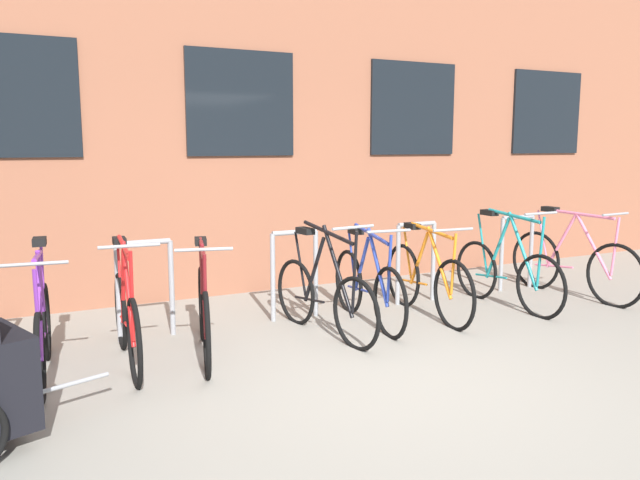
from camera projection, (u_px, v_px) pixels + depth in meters
ground_plane at (387, 380)px, 4.79m from camera, size 42.00×42.00×0.00m
storefront_building at (179, 73)px, 9.65m from camera, size 28.00×5.60×5.72m
bike_rack at (295, 267)px, 6.43m from camera, size 6.53×0.05×0.92m
bicycle_orange at (427, 280)px, 6.55m from camera, size 0.44×1.70×1.00m
bicycle_black at (324, 296)px, 5.90m from camera, size 0.44×1.64×1.10m
bicycle_teal at (507, 272)px, 6.92m from camera, size 0.44×1.67×1.11m
bicycle_maroon at (204, 312)px, 5.33m from camera, size 0.54×1.63×1.01m
bicycle_blue at (368, 286)px, 6.28m from camera, size 0.44×1.66×1.02m
bicycle_purple at (43, 330)px, 4.83m from camera, size 0.44×1.62×1.06m
bicycle_pink at (573, 263)px, 7.40m from camera, size 0.44×1.82×1.06m
bicycle_red at (127, 318)px, 5.10m from camera, size 0.44×1.65×1.07m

